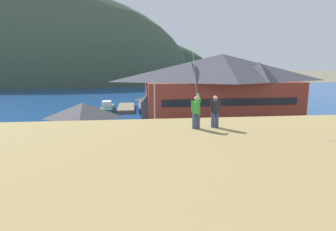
{
  "coord_description": "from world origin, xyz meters",
  "views": [
    {
      "loc": [
        -3.84,
        -22.95,
        9.34
      ],
      "look_at": [
        -0.14,
        9.0,
        3.22
      ],
      "focal_mm": 29.81,
      "sensor_mm": 36.0,
      "label": 1
    }
  ],
  "objects_px": {
    "storage_shed_waterside": "(160,106)",
    "parked_car_mid_row_near": "(316,152)",
    "wharf_dock": "(126,108)",
    "parked_car_mid_row_far": "(70,159)",
    "parked_car_mid_row_center": "(309,132)",
    "moored_boat_wharfside": "(107,108)",
    "person_companion": "(215,110)",
    "parking_light_pole": "(155,104)",
    "parked_car_lone_by_shed": "(275,136)",
    "parked_car_front_row_red": "(12,143)",
    "parked_car_front_row_silver": "(169,155)",
    "parked_car_back_row_right": "(212,138)",
    "storage_shed_near_lot": "(84,125)",
    "harbor_lodge": "(222,85)",
    "person_kite_flyer": "(196,111)",
    "moored_boat_outer_mooring": "(144,107)",
    "parked_car_corner_spot": "(233,156)"
  },
  "relations": [
    {
      "from": "storage_shed_waterside",
      "to": "parked_car_mid_row_near",
      "type": "distance_m",
      "value": 24.95
    },
    {
      "from": "wharf_dock",
      "to": "parked_car_mid_row_far",
      "type": "relative_size",
      "value": 2.41
    },
    {
      "from": "parked_car_mid_row_center",
      "to": "parked_car_mid_row_far",
      "type": "bearing_deg",
      "value": -166.51
    },
    {
      "from": "moored_boat_wharfside",
      "to": "person_companion",
      "type": "relative_size",
      "value": 4.3
    },
    {
      "from": "parked_car_mid_row_near",
      "to": "parking_light_pole",
      "type": "height_order",
      "value": "parking_light_pole"
    },
    {
      "from": "parked_car_lone_by_shed",
      "to": "parked_car_front_row_red",
      "type": "relative_size",
      "value": 0.99
    },
    {
      "from": "wharf_dock",
      "to": "parked_car_mid_row_center",
      "type": "distance_m",
      "value": 34.19
    },
    {
      "from": "wharf_dock",
      "to": "parked_car_lone_by_shed",
      "type": "bearing_deg",
      "value": -56.63
    },
    {
      "from": "parked_car_mid_row_far",
      "to": "parked_car_mid_row_center",
      "type": "relative_size",
      "value": 0.97
    },
    {
      "from": "parking_light_pole",
      "to": "parked_car_mid_row_center",
      "type": "bearing_deg",
      "value": -9.47
    },
    {
      "from": "wharf_dock",
      "to": "parked_car_front_row_red",
      "type": "height_order",
      "value": "parked_car_front_row_red"
    },
    {
      "from": "storage_shed_waterside",
      "to": "parked_car_mid_row_near",
      "type": "relative_size",
      "value": 1.53
    },
    {
      "from": "wharf_dock",
      "to": "parked_car_front_row_silver",
      "type": "bearing_deg",
      "value": -81.34
    },
    {
      "from": "parked_car_back_row_right",
      "to": "parked_car_mid_row_center",
      "type": "xyz_separation_m",
      "value": [
        12.23,
        1.1,
        0.0
      ]
    },
    {
      "from": "person_companion",
      "to": "parked_car_front_row_red",
      "type": "bearing_deg",
      "value": 138.21
    },
    {
      "from": "wharf_dock",
      "to": "storage_shed_near_lot",
      "type": "bearing_deg",
      "value": -98.11
    },
    {
      "from": "harbor_lodge",
      "to": "moored_boat_wharfside",
      "type": "xyz_separation_m",
      "value": [
        -19.75,
        8.87,
        -4.99
      ]
    },
    {
      "from": "harbor_lodge",
      "to": "parked_car_lone_by_shed",
      "type": "distance_m",
      "value": 16.56
    },
    {
      "from": "storage_shed_near_lot",
      "to": "person_companion",
      "type": "bearing_deg",
      "value": -57.98
    },
    {
      "from": "moored_boat_wharfside",
      "to": "parked_car_mid_row_center",
      "type": "relative_size",
      "value": 1.72
    },
    {
      "from": "harbor_lodge",
      "to": "parked_car_front_row_red",
      "type": "relative_size",
      "value": 6.21
    },
    {
      "from": "parked_car_back_row_right",
      "to": "person_kite_flyer",
      "type": "xyz_separation_m",
      "value": [
        -5.22,
        -15.04,
        5.75
      ]
    },
    {
      "from": "parking_light_pole",
      "to": "parked_car_front_row_silver",
      "type": "bearing_deg",
      "value": -86.0
    },
    {
      "from": "harbor_lodge",
      "to": "storage_shed_near_lot",
      "type": "relative_size",
      "value": 4.17
    },
    {
      "from": "moored_boat_outer_mooring",
      "to": "parked_car_mid_row_far",
      "type": "xyz_separation_m",
      "value": [
        -7.39,
        -29.82,
        0.34
      ]
    },
    {
      "from": "moored_boat_wharfside",
      "to": "storage_shed_waterside",
      "type": "bearing_deg",
      "value": -44.93
    },
    {
      "from": "moored_boat_outer_mooring",
      "to": "parked_car_mid_row_center",
      "type": "bearing_deg",
      "value": -50.92
    },
    {
      "from": "storage_shed_waterside",
      "to": "harbor_lodge",
      "type": "bearing_deg",
      "value": 2.5
    },
    {
      "from": "harbor_lodge",
      "to": "parked_car_front_row_silver",
      "type": "xyz_separation_m",
      "value": [
        -11.32,
        -21.01,
        -4.64
      ]
    },
    {
      "from": "parked_car_front_row_red",
      "to": "parking_light_pole",
      "type": "bearing_deg",
      "value": 13.16
    },
    {
      "from": "parked_car_mid_row_near",
      "to": "person_kite_flyer",
      "type": "height_order",
      "value": "person_kite_flyer"
    },
    {
      "from": "storage_shed_waterside",
      "to": "parked_car_front_row_silver",
      "type": "bearing_deg",
      "value": -92.56
    },
    {
      "from": "harbor_lodge",
      "to": "parked_car_front_row_silver",
      "type": "distance_m",
      "value": 24.32
    },
    {
      "from": "harbor_lodge",
      "to": "storage_shed_waterside",
      "type": "distance_m",
      "value": 10.9
    },
    {
      "from": "person_companion",
      "to": "parked_car_back_row_right",
      "type": "bearing_deg",
      "value": 74.46
    },
    {
      "from": "storage_shed_waterside",
      "to": "person_companion",
      "type": "relative_size",
      "value": 3.8
    },
    {
      "from": "parked_car_lone_by_shed",
      "to": "harbor_lodge",
      "type": "bearing_deg",
      "value": 95.45
    },
    {
      "from": "parking_light_pole",
      "to": "person_kite_flyer",
      "type": "xyz_separation_m",
      "value": [
        0.93,
        -19.21,
        2.48
      ]
    },
    {
      "from": "parked_car_lone_by_shed",
      "to": "parked_car_front_row_red",
      "type": "xyz_separation_m",
      "value": [
        -28.81,
        0.73,
        0.0
      ]
    },
    {
      "from": "parked_car_back_row_right",
      "to": "parked_car_corner_spot",
      "type": "xyz_separation_m",
      "value": [
        0.24,
        -6.09,
        0.0
      ]
    },
    {
      "from": "parked_car_corner_spot",
      "to": "parking_light_pole",
      "type": "xyz_separation_m",
      "value": [
        -6.39,
        10.26,
        3.27
      ]
    },
    {
      "from": "storage_shed_waterside",
      "to": "parked_car_back_row_right",
      "type": "distance_m",
      "value": 15.95
    },
    {
      "from": "parked_car_lone_by_shed",
      "to": "parked_car_back_row_right",
      "type": "bearing_deg",
      "value": 178.84
    },
    {
      "from": "moored_boat_wharfside",
      "to": "parking_light_pole",
      "type": "bearing_deg",
      "value": -69.15
    },
    {
      "from": "moored_boat_wharfside",
      "to": "parked_car_front_row_silver",
      "type": "xyz_separation_m",
      "value": [
        8.43,
        -29.88,
        0.34
      ]
    },
    {
      "from": "wharf_dock",
      "to": "parking_light_pole",
      "type": "xyz_separation_m",
      "value": [
        4.22,
        -22.58,
        3.99
      ]
    },
    {
      "from": "parked_car_mid_row_far",
      "to": "person_companion",
      "type": "bearing_deg",
      "value": -43.75
    },
    {
      "from": "parked_car_front_row_silver",
      "to": "person_companion",
      "type": "distance_m",
      "value": 11.23
    },
    {
      "from": "storage_shed_near_lot",
      "to": "parked_car_back_row_right",
      "type": "height_order",
      "value": "storage_shed_near_lot"
    },
    {
      "from": "person_companion",
      "to": "parked_car_mid_row_center",
      "type": "bearing_deg",
      "value": 44.34
    }
  ]
}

